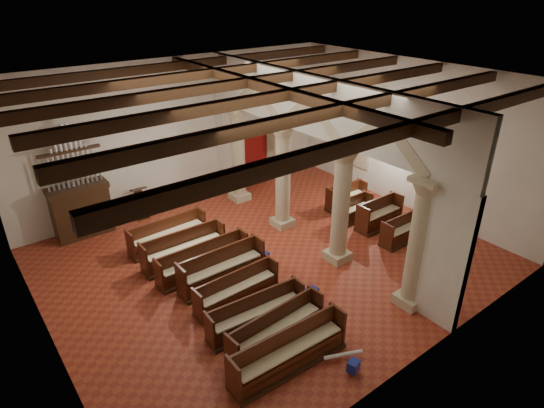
{
  "coord_description": "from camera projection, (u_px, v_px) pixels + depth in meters",
  "views": [
    {
      "loc": [
        -7.97,
        -10.58,
        8.63
      ],
      "look_at": [
        0.52,
        0.5,
        1.71
      ],
      "focal_mm": 30.0,
      "sensor_mm": 36.0,
      "label": 1
    }
  ],
  "objects": [
    {
      "name": "wall_left",
      "position": [
        29.0,
        249.0,
        10.55
      ],
      "size": [
        0.02,
        12.0,
        6.0
      ],
      "primitive_type": "cube",
      "color": "silver",
      "rests_on": "floor"
    },
    {
      "name": "wall_back",
      "position": [
        181.0,
        132.0,
        18.63
      ],
      "size": [
        14.0,
        0.02,
        6.0
      ],
      "primitive_type": "cube",
      "color": "silver",
      "rests_on": "floor"
    },
    {
      "name": "dossal_curtain",
      "position": [
        252.0,
        157.0,
        21.3
      ],
      "size": [
        1.8,
        0.07,
        2.17
      ],
      "color": "#9E1112",
      "rests_on": "floor"
    },
    {
      "name": "aisle_pew_1",
      "position": [
        379.0,
        218.0,
        17.51
      ],
      "size": [
        2.02,
        0.77,
        1.14
      ],
      "rotation": [
        0.0,
        0.0,
        0.0
      ],
      "color": "#332110",
      "rests_on": "floor"
    },
    {
      "name": "arcade",
      "position": [
        312.0,
        149.0,
        15.1
      ],
      "size": [
        0.9,
        11.9,
        6.0
      ],
      "color": "tan",
      "rests_on": "floor"
    },
    {
      "name": "hymnal_box_c",
      "position": [
        265.0,
        257.0,
        15.32
      ],
      "size": [
        0.34,
        0.31,
        0.27
      ],
      "primitive_type": "cube",
      "rotation": [
        0.0,
        0.0,
        0.37
      ],
      "color": "#161E98",
      "rests_on": "floor"
    },
    {
      "name": "window_back",
      "position": [
        277.0,
        129.0,
        21.7
      ],
      "size": [
        1.0,
        0.03,
        2.2
      ],
      "primitive_type": "cube",
      "color": "#2D664E",
      "rests_on": "wall_back"
    },
    {
      "name": "floor",
      "position": [
        269.0,
        257.0,
        15.7
      ],
      "size": [
        14.0,
        14.0,
        0.0
      ],
      "primitive_type": "plane",
      "color": "maroon",
      "rests_on": "ground"
    },
    {
      "name": "nave_pew_1",
      "position": [
        277.0,
        333.0,
        11.85
      ],
      "size": [
        2.96,
        0.86,
        1.02
      ],
      "rotation": [
        0.0,
        0.0,
        0.06
      ],
      "color": "#332110",
      "rests_on": "floor"
    },
    {
      "name": "aisle_pew_2",
      "position": [
        353.0,
        212.0,
        18.01
      ],
      "size": [
        1.72,
        0.69,
        0.97
      ],
      "rotation": [
        0.0,
        0.0,
        0.03
      ],
      "color": "#332110",
      "rests_on": "floor"
    },
    {
      "name": "nave_pew_7",
      "position": [
        168.0,
        237.0,
        16.26
      ],
      "size": [
        2.88,
        0.8,
        1.04
      ],
      "rotation": [
        0.0,
        0.0,
        0.04
      ],
      "color": "#332110",
      "rests_on": "floor"
    },
    {
      "name": "nave_pew_6",
      "position": [
        184.0,
        252.0,
        15.34
      ],
      "size": [
        2.91,
        0.77,
        1.11
      ],
      "rotation": [
        0.0,
        0.0,
        -0.01
      ],
      "color": "#332110",
      "rests_on": "floor"
    },
    {
      "name": "lectern",
      "position": [
        140.0,
        205.0,
        18.08
      ],
      "size": [
        0.57,
        0.57,
        1.4
      ],
      "rotation": [
        0.0,
        0.0,
        -0.02
      ],
      "color": "#31200F",
      "rests_on": "floor"
    },
    {
      "name": "tube_heater_a",
      "position": [
        343.0,
        355.0,
        11.42
      ],
      "size": [
        0.98,
        0.51,
        0.1
      ],
      "primitive_type": "cylinder",
      "rotation": [
        0.0,
        1.57,
        -0.42
      ],
      "color": "silver",
      "rests_on": "floor"
    },
    {
      "name": "hymnal_box_a",
      "position": [
        353.0,
        366.0,
        10.97
      ],
      "size": [
        0.34,
        0.3,
        0.29
      ],
      "primitive_type": "cube",
      "rotation": [
        0.0,
        0.0,
        0.28
      ],
      "color": "navy",
      "rests_on": "floor"
    },
    {
      "name": "ceiling",
      "position": [
        268.0,
        81.0,
        13.03
      ],
      "size": [
        14.0,
        14.0,
        0.0
      ],
      "primitive_type": "plane",
      "rotation": [
        3.14,
        0.0,
        0.0
      ],
      "color": "black",
      "rests_on": "wall_back"
    },
    {
      "name": "processional_banner",
      "position": [
        281.0,
        163.0,
        21.5
      ],
      "size": [
        0.53,
        0.68,
        2.43
      ],
      "rotation": [
        0.0,
        0.0,
        0.32
      ],
      "color": "#332110",
      "rests_on": "floor"
    },
    {
      "name": "nave_pew_0",
      "position": [
        289.0,
        356.0,
        11.13
      ],
      "size": [
        3.26,
        0.81,
        1.07
      ],
      "rotation": [
        0.0,
        0.0,
        -0.03
      ],
      "color": "#332110",
      "rests_on": "floor"
    },
    {
      "name": "pipe_organ",
      "position": [
        80.0,
        201.0,
        16.55
      ],
      "size": [
        2.1,
        0.85,
        4.4
      ],
      "color": "#332110",
      "rests_on": "floor"
    },
    {
      "name": "window_right_b",
      "position": [
        359.0,
        140.0,
        20.3
      ],
      "size": [
        0.03,
        1.0,
        2.2
      ],
      "primitive_type": "cube",
      "color": "#2D664E",
      "rests_on": "wall_right"
    },
    {
      "name": "ceiling_beams",
      "position": [
        268.0,
        88.0,
        13.11
      ],
      "size": [
        13.8,
        11.8,
        0.3
      ],
      "primitive_type": null,
      "color": "#332110",
      "rests_on": "wall_back"
    },
    {
      "name": "wall_right",
      "position": [
        408.0,
        136.0,
        18.18
      ],
      "size": [
        0.02,
        12.0,
        6.0
      ],
      "primitive_type": "cube",
      "color": "silver",
      "rests_on": "floor"
    },
    {
      "name": "aisle_pew_0",
      "position": [
        404.0,
        232.0,
        16.58
      ],
      "size": [
        2.03,
        0.68,
        1.0
      ],
      "rotation": [
        0.0,
        0.0,
        -0.01
      ],
      "color": "#332110",
      "rests_on": "floor"
    },
    {
      "name": "tube_heater_b",
      "position": [
        321.0,
        343.0,
        11.77
      ],
      "size": [
        1.03,
        0.52,
        0.11
      ],
      "primitive_type": "cylinder",
      "rotation": [
        0.0,
        1.57,
        0.41
      ],
      "color": "white",
      "rests_on": "floor"
    },
    {
      "name": "nave_pew_3",
      "position": [
        237.0,
        293.0,
        13.4
      ],
      "size": [
        2.73,
        0.73,
        0.98
      ],
      "rotation": [
        0.0,
        0.0,
        0.03
      ],
      "color": "#332110",
      "rests_on": "floor"
    },
    {
      "name": "aisle_pew_3",
      "position": [
        346.0,
        200.0,
        18.95
      ],
      "size": [
        1.83,
        0.81,
        1.06
      ],
      "rotation": [
        0.0,
        0.0,
        -0.06
      ],
      "color": "#332110",
      "rests_on": "floor"
    },
    {
      "name": "nave_pew_2",
      "position": [
        256.0,
        317.0,
        12.45
      ],
      "size": [
        2.92,
        0.85,
        0.99
      ],
      "rotation": [
        0.0,
        0.0,
        -0.07
      ],
      "color": "#332110",
      "rests_on": "floor"
    },
    {
      "name": "window_right_a",
      "position": [
        437.0,
        166.0,
        17.46
      ],
      "size": [
        0.03,
        1.0,
        2.2
      ],
      "primitive_type": "cube",
      "color": "#2D664E",
      "rests_on": "wall_right"
    },
    {
      "name": "nave_pew_5",
      "position": [
        204.0,
        263.0,
        14.77
      ],
      "size": [
        3.19,
        0.71,
        1.02
      ],
      "rotation": [
        0.0,
        0.0,
        0.01
      ],
      "color": "#332110",
      "rests_on": "floor"
    },
    {
      "name": "nave_pew_4",
      "position": [
        222.0,
        272.0,
        14.26
      ],
      "size": [
        2.88,
        0.76,
        1.14
      ],
      "rotation": [
        0.0,
        0.0,
        -0.0
      ],
      "color": "#332110",
      "rests_on": "floor"
    },
    {
      "name": "wall_front",
      "position": [
        431.0,
        261.0,
        10.1
      ],
      "size": [
        14.0,
        0.02,
        6.0
      ],
      "primitive_type": "cube",
      "color": "silver",
      "rests_on": "floor"
    },
    {
      "name": "hymnal_box_b",
      "position": [
        311.0,
        294.0,
        13.44
      ],
      "size": [
        0.38,
        0.32,
        0.35
      ],
      "primitive_type": "cube",
      "rotation": [
        0.0,
        0.0,
        0.1
      ],
      "color": "navy",
      "rests_on": "floor"
    }
  ]
}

